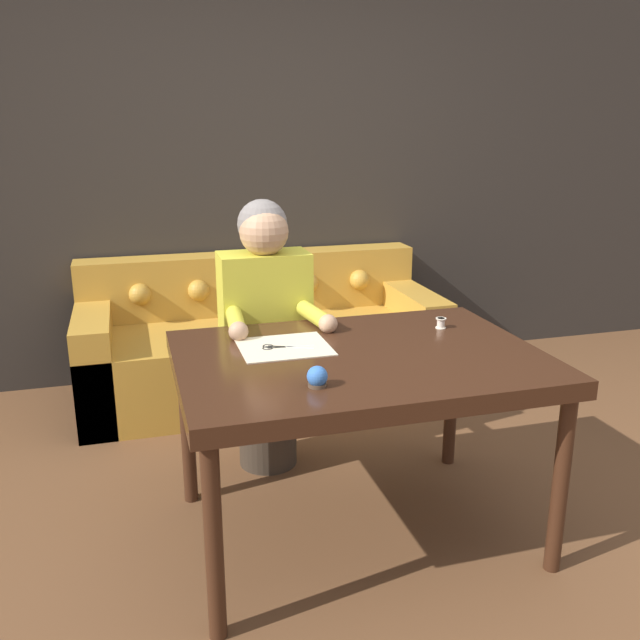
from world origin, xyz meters
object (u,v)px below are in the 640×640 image
person (266,333)px  scissors (279,347)px  dining_table (359,371)px  couch (261,345)px  pin_cushion (317,377)px  thread_spool (441,323)px

person → scissors: 0.53m
dining_table → couch: couch is taller
dining_table → couch: (-0.07, 1.60, -0.40)m
person → pin_cushion: size_ratio=18.02×
couch → dining_table: bearing=-87.4°
person → pin_cushion: (-0.02, -0.94, 0.14)m
thread_spool → pin_cushion: 0.84m
dining_table → scissors: 0.33m
couch → thread_spool: bearing=-69.7°
dining_table → thread_spool: bearing=25.8°
person → thread_spool: 0.82m
couch → person: person is taller
dining_table → couch: size_ratio=0.65×
scissors → pin_cushion: bearing=-85.1°
dining_table → pin_cushion: (-0.24, -0.27, 0.11)m
scissors → pin_cushion: 0.43m
couch → thread_spool: size_ratio=47.31×
thread_spool → pin_cushion: bearing=-144.6°
person → thread_spool: (0.67, -0.45, 0.13)m
thread_spool → dining_table: bearing=-154.2°
couch → scissors: (-0.21, -1.45, 0.48)m
person → scissors: bearing=-95.9°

